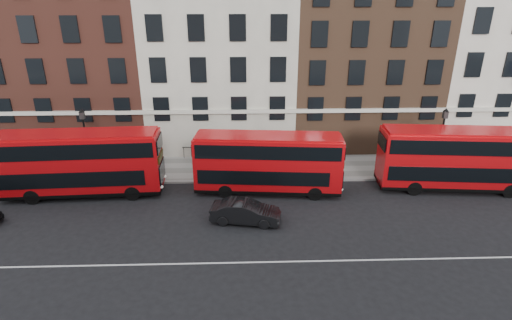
{
  "coord_description": "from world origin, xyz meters",
  "views": [
    {
      "loc": [
        1.96,
        -19.47,
        12.91
      ],
      "look_at": [
        2.76,
        5.0,
        3.0
      ],
      "focal_mm": 28.0,
      "sensor_mm": 36.0,
      "label": 1
    }
  ],
  "objects_px": {
    "bus_d": "(457,158)",
    "bus_c": "(267,162)",
    "bus_b": "(80,162)",
    "car_front": "(246,212)"
  },
  "relations": [
    {
      "from": "bus_d",
      "to": "bus_c",
      "type": "bearing_deg",
      "value": -174.62
    },
    {
      "from": "bus_b",
      "to": "bus_d",
      "type": "height_order",
      "value": "bus_b"
    },
    {
      "from": "bus_b",
      "to": "bus_d",
      "type": "xyz_separation_m",
      "value": [
        26.42,
        0.01,
        -0.04
      ]
    },
    {
      "from": "bus_b",
      "to": "bus_d",
      "type": "relative_size",
      "value": 1.01
    },
    {
      "from": "bus_b",
      "to": "bus_c",
      "type": "distance_m",
      "value": 12.95
    },
    {
      "from": "car_front",
      "to": "bus_c",
      "type": "bearing_deg",
      "value": -11.04
    },
    {
      "from": "bus_b",
      "to": "car_front",
      "type": "distance_m",
      "value": 12.24
    },
    {
      "from": "bus_c",
      "to": "car_front",
      "type": "xyz_separation_m",
      "value": [
        -1.58,
        -4.18,
        -1.59
      ]
    },
    {
      "from": "bus_c",
      "to": "car_front",
      "type": "bearing_deg",
      "value": -105.56
    },
    {
      "from": "car_front",
      "to": "bus_d",
      "type": "bearing_deg",
      "value": -64.81
    }
  ]
}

